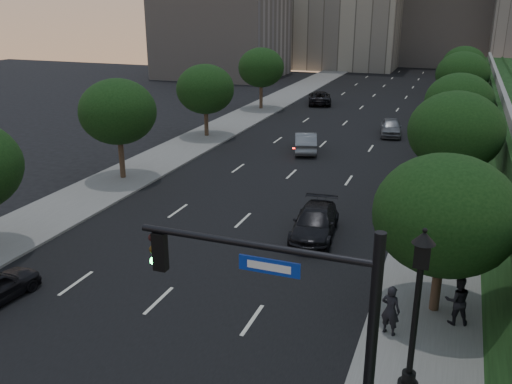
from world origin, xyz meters
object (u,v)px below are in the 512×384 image
at_px(traffic_signal_mast, 320,363).
at_px(sedan_mid_left, 306,142).
at_px(sedan_far_left, 320,98).
at_px(pedestrian_c, 418,236).
at_px(sedan_near_right, 315,223).
at_px(street_lamp, 414,325).
at_px(pedestrian_b, 457,300).
at_px(sedan_far_right, 391,127).
at_px(pedestrian_a, 391,310).

bearing_deg(traffic_signal_mast, sedan_mid_left, 106.06).
bearing_deg(sedan_far_left, sedan_mid_left, 86.05).
xyz_separation_m(sedan_far_left, pedestrian_c, (14.28, -37.55, 0.18)).
xyz_separation_m(sedan_far_left, sedan_near_right, (9.22, -37.24, -0.02)).
xyz_separation_m(street_lamp, pedestrian_c, (-0.60, 10.47, -1.70)).
height_order(sedan_far_left, pedestrian_b, pedestrian_b).
relative_size(sedan_mid_left, pedestrian_c, 3.04).
height_order(sedan_far_right, pedestrian_c, pedestrian_c).
height_order(sedan_far_left, pedestrian_a, pedestrian_a).
relative_size(sedan_far_left, sedan_far_right, 1.22).
bearing_deg(street_lamp, sedan_near_right, 117.69).
relative_size(traffic_signal_mast, pedestrian_b, 3.76).
bearing_deg(pedestrian_c, sedan_near_right, -22.84).
relative_size(sedan_near_right, pedestrian_c, 3.22).
height_order(traffic_signal_mast, pedestrian_b, traffic_signal_mast).
bearing_deg(sedan_far_right, sedan_mid_left, -133.27).
bearing_deg(pedestrian_b, sedan_mid_left, -76.89).
relative_size(sedan_mid_left, sedan_far_right, 1.07).
bearing_deg(sedan_far_right, street_lamp, -90.15).
bearing_deg(sedan_far_left, pedestrian_c, 95.54).
height_order(sedan_near_right, pedestrian_c, pedestrian_c).
relative_size(street_lamp, sedan_far_left, 1.03).
relative_size(sedan_near_right, pedestrian_b, 2.72).
xyz_separation_m(traffic_signal_mast, pedestrian_c, (1.18, 14.43, -2.74)).
distance_m(traffic_signal_mast, pedestrian_b, 9.54).
xyz_separation_m(sedan_far_right, pedestrian_b, (6.21, -30.05, 0.32)).
distance_m(sedan_mid_left, sedan_far_left, 21.73).
height_order(traffic_signal_mast, sedan_mid_left, traffic_signal_mast).
relative_size(sedan_near_right, sedan_far_right, 1.13).
bearing_deg(pedestrian_a, traffic_signal_mast, 100.73).
xyz_separation_m(sedan_mid_left, pedestrian_c, (10.01, -16.25, 0.15)).
distance_m(traffic_signal_mast, sedan_mid_left, 32.06).
bearing_deg(street_lamp, pedestrian_a, 106.57).
bearing_deg(sedan_near_right, pedestrian_b, -47.31).
height_order(sedan_far_left, pedestrian_c, pedestrian_c).
xyz_separation_m(street_lamp, sedan_mid_left, (-10.61, 26.73, -1.85)).
relative_size(sedan_far_left, pedestrian_a, 2.91).
bearing_deg(traffic_signal_mast, pedestrian_b, 70.91).
relative_size(street_lamp, pedestrian_b, 3.02).
xyz_separation_m(sedan_mid_left, pedestrian_a, (9.66, -23.54, 0.30)).
bearing_deg(sedan_near_right, street_lamp, -68.22).
xyz_separation_m(sedan_near_right, pedestrian_b, (6.89, -6.07, 0.35)).
height_order(pedestrian_a, pedestrian_b, pedestrian_a).
bearing_deg(pedestrian_c, sedan_far_right, -99.00).
xyz_separation_m(pedestrian_a, pedestrian_b, (2.18, 1.53, -0.01)).
distance_m(sedan_mid_left, sedan_far_right, 9.81).
height_order(traffic_signal_mast, pedestrian_a, traffic_signal_mast).
bearing_deg(sedan_near_right, traffic_signal_mast, -81.14).
relative_size(street_lamp, sedan_near_right, 1.11).
height_order(traffic_signal_mast, pedestrian_c, traffic_signal_mast).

